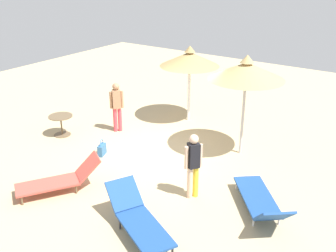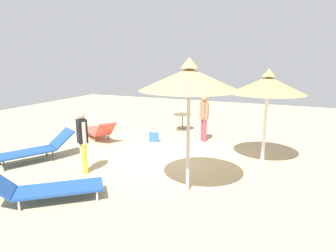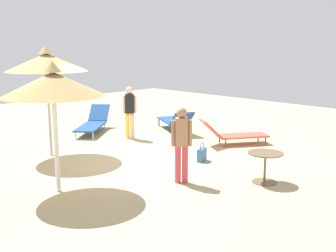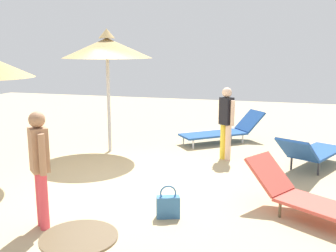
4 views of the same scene
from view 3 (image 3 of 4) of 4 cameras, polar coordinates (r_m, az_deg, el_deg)
ground at (r=11.03m, az=-5.06°, el=-4.76°), size 24.00×24.00×0.10m
parasol_umbrella_near_right at (r=8.55m, az=-15.14°, el=5.41°), size 2.01×2.01×2.62m
parasol_umbrella_back at (r=11.47m, az=-15.96°, el=8.20°), size 2.09×2.09×2.90m
lounge_chair_near_left at (r=14.46m, az=-9.99°, el=0.48°), size 1.96×2.18×0.79m
lounge_chair_front at (r=14.39m, az=0.95°, el=0.81°), size 2.15×1.53×0.79m
lounge_chair_far_right at (r=12.63m, az=8.62°, el=-0.99°), size 1.60×2.04×0.79m
person_standing_edge at (r=9.00m, az=1.83°, el=-1.98°), size 0.33×0.35×1.64m
person_standing_center at (r=13.25m, az=-5.15°, el=2.21°), size 0.32×0.38×1.62m
handbag at (r=10.84m, az=4.56°, el=-3.78°), size 0.26×0.37×0.50m
side_table_round at (r=9.36m, az=12.88°, el=-4.70°), size 0.76×0.76×0.66m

